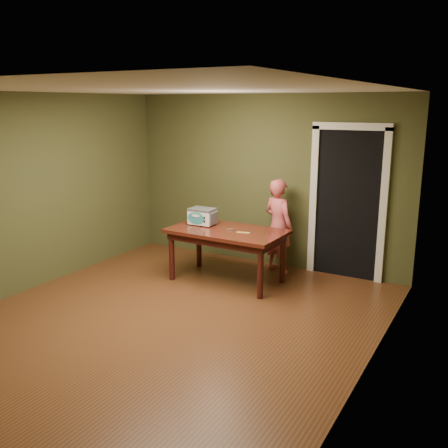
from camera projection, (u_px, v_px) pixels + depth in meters
The scene contains 8 objects.
floor at pixel (172, 319), 5.82m from camera, with size 5.00×5.00×0.00m, color brown.
room_shell at pixel (168, 174), 5.42m from camera, with size 4.52×5.02×2.61m.
doorway at pixel (353, 201), 7.30m from camera, with size 1.10×0.66×2.25m.
dining_table at pixel (227, 237), 6.93m from camera, with size 1.61×0.93×0.75m.
toy_oven at pixel (203, 216), 7.16m from camera, with size 0.40×0.28×0.24m.
baking_pan at pixel (230, 229), 6.87m from camera, with size 0.10×0.10×0.02m.
spatula at pixel (243, 232), 6.74m from camera, with size 0.18×0.03×0.01m, color #FFEE6E.
child at pixel (278, 226), 7.34m from camera, with size 0.51×0.33×1.40m, color #CE5457.
Camera 1 is at (3.20, -4.39, 2.45)m, focal length 40.00 mm.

